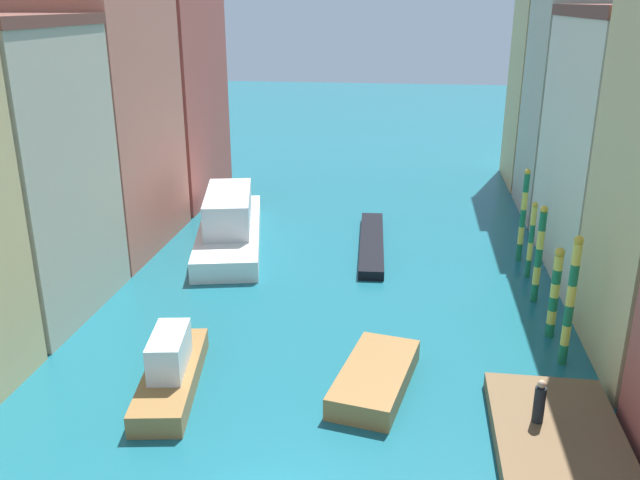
{
  "coord_description": "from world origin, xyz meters",
  "views": [
    {
      "loc": [
        3.22,
        -14.0,
        13.18
      ],
      "look_at": [
        -1.26,
        18.16,
        1.5
      ],
      "focal_mm": 37.43,
      "sensor_mm": 36.0,
      "label": 1
    }
  ],
  "objects_px": {
    "person_on_dock": "(539,403)",
    "vaporetto_white": "(229,224)",
    "mooring_pole_1": "(555,292)",
    "mooring_pole_4": "(523,215)",
    "mooring_pole_2": "(539,253)",
    "mooring_pole_3": "(531,239)",
    "mooring_pole_0": "(570,300)",
    "waterfront_dock": "(557,435)",
    "motorboat_0": "(171,369)",
    "motorboat_1": "(375,378)",
    "gondola_black": "(372,243)"
  },
  "relations": [
    {
      "from": "person_on_dock",
      "to": "vaporetto_white",
      "type": "bearing_deg",
      "value": 131.7
    },
    {
      "from": "mooring_pole_1",
      "to": "mooring_pole_4",
      "type": "relative_size",
      "value": 0.78
    },
    {
      "from": "mooring_pole_4",
      "to": "vaporetto_white",
      "type": "bearing_deg",
      "value": 177.99
    },
    {
      "from": "vaporetto_white",
      "to": "mooring_pole_2",
      "type": "bearing_deg",
      "value": -19.73
    },
    {
      "from": "mooring_pole_3",
      "to": "mooring_pole_4",
      "type": "height_order",
      "value": "mooring_pole_4"
    },
    {
      "from": "mooring_pole_0",
      "to": "vaporetto_white",
      "type": "bearing_deg",
      "value": 144.78
    },
    {
      "from": "waterfront_dock",
      "to": "motorboat_0",
      "type": "xyz_separation_m",
      "value": [
        -13.15,
        1.36,
        0.47
      ]
    },
    {
      "from": "mooring_pole_3",
      "to": "motorboat_1",
      "type": "xyz_separation_m",
      "value": [
        -7.01,
        -11.35,
        -1.61
      ]
    },
    {
      "from": "mooring_pole_2",
      "to": "motorboat_1",
      "type": "bearing_deg",
      "value": -129.24
    },
    {
      "from": "person_on_dock",
      "to": "mooring_pole_1",
      "type": "bearing_deg",
      "value": 76.62
    },
    {
      "from": "waterfront_dock",
      "to": "mooring_pole_4",
      "type": "bearing_deg",
      "value": 86.42
    },
    {
      "from": "mooring_pole_0",
      "to": "vaporetto_white",
      "type": "distance_m",
      "value": 19.99
    },
    {
      "from": "motorboat_1",
      "to": "person_on_dock",
      "type": "bearing_deg",
      "value": -21.69
    },
    {
      "from": "person_on_dock",
      "to": "mooring_pole_0",
      "type": "height_order",
      "value": "mooring_pole_0"
    },
    {
      "from": "mooring_pole_0",
      "to": "vaporetto_white",
      "type": "relative_size",
      "value": 0.42
    },
    {
      "from": "person_on_dock",
      "to": "mooring_pole_4",
      "type": "height_order",
      "value": "mooring_pole_4"
    },
    {
      "from": "person_on_dock",
      "to": "mooring_pole_2",
      "type": "bearing_deg",
      "value": 81.43
    },
    {
      "from": "mooring_pole_0",
      "to": "mooring_pole_3",
      "type": "distance_m",
      "value": 8.66
    },
    {
      "from": "vaporetto_white",
      "to": "mooring_pole_4",
      "type": "bearing_deg",
      "value": -2.01
    },
    {
      "from": "person_on_dock",
      "to": "gondola_black",
      "type": "distance_m",
      "value": 17.88
    },
    {
      "from": "mooring_pole_1",
      "to": "gondola_black",
      "type": "height_order",
      "value": "mooring_pole_1"
    },
    {
      "from": "mooring_pole_0",
      "to": "mooring_pole_3",
      "type": "bearing_deg",
      "value": 90.18
    },
    {
      "from": "mooring_pole_1",
      "to": "gondola_black",
      "type": "xyz_separation_m",
      "value": [
        -8.04,
        9.64,
        -1.77
      ]
    },
    {
      "from": "mooring_pole_4",
      "to": "motorboat_0",
      "type": "bearing_deg",
      "value": -134.04
    },
    {
      "from": "motorboat_1",
      "to": "mooring_pole_0",
      "type": "bearing_deg",
      "value": 21.02
    },
    {
      "from": "mooring_pole_3",
      "to": "motorboat_0",
      "type": "distance_m",
      "value": 18.92
    },
    {
      "from": "waterfront_dock",
      "to": "motorboat_1",
      "type": "relative_size",
      "value": 1.14
    },
    {
      "from": "person_on_dock",
      "to": "motorboat_0",
      "type": "xyz_separation_m",
      "value": [
        -12.55,
        1.1,
        -0.49
      ]
    },
    {
      "from": "mooring_pole_4",
      "to": "waterfront_dock",
      "type": "bearing_deg",
      "value": -93.58
    },
    {
      "from": "person_on_dock",
      "to": "mooring_pole_0",
      "type": "xyz_separation_m",
      "value": [
        1.75,
        4.81,
        1.44
      ]
    },
    {
      "from": "waterfront_dock",
      "to": "motorboat_1",
      "type": "xyz_separation_m",
      "value": [
        -5.89,
        2.37,
        0.14
      ]
    },
    {
      "from": "mooring_pole_0",
      "to": "motorboat_1",
      "type": "relative_size",
      "value": 0.97
    },
    {
      "from": "mooring_pole_2",
      "to": "mooring_pole_3",
      "type": "height_order",
      "value": "mooring_pole_2"
    },
    {
      "from": "mooring_pole_0",
      "to": "mooring_pole_3",
      "type": "height_order",
      "value": "mooring_pole_0"
    },
    {
      "from": "mooring_pole_2",
      "to": "motorboat_0",
      "type": "height_order",
      "value": "mooring_pole_2"
    },
    {
      "from": "mooring_pole_3",
      "to": "motorboat_1",
      "type": "relative_size",
      "value": 0.73
    },
    {
      "from": "motorboat_1",
      "to": "mooring_pole_4",
      "type": "bearing_deg",
      "value": 63.18
    },
    {
      "from": "vaporetto_white",
      "to": "motorboat_0",
      "type": "distance_m",
      "value": 15.34
    },
    {
      "from": "vaporetto_white",
      "to": "motorboat_1",
      "type": "xyz_separation_m",
      "value": [
        9.24,
        -14.2,
        -0.74
      ]
    },
    {
      "from": "vaporetto_white",
      "to": "motorboat_1",
      "type": "height_order",
      "value": "vaporetto_white"
    },
    {
      "from": "waterfront_dock",
      "to": "person_on_dock",
      "type": "distance_m",
      "value": 1.16
    },
    {
      "from": "person_on_dock",
      "to": "waterfront_dock",
      "type": "bearing_deg",
      "value": -23.44
    },
    {
      "from": "mooring_pole_0",
      "to": "mooring_pole_2",
      "type": "relative_size",
      "value": 1.13
    },
    {
      "from": "mooring_pole_0",
      "to": "mooring_pole_4",
      "type": "height_order",
      "value": "mooring_pole_0"
    },
    {
      "from": "mooring_pole_2",
      "to": "gondola_black",
      "type": "distance_m",
      "value": 10.28
    },
    {
      "from": "mooring_pole_3",
      "to": "mooring_pole_2",
      "type": "bearing_deg",
      "value": -92.7
    },
    {
      "from": "mooring_pole_2",
      "to": "mooring_pole_4",
      "type": "height_order",
      "value": "mooring_pole_4"
    },
    {
      "from": "waterfront_dock",
      "to": "person_on_dock",
      "type": "xyz_separation_m",
      "value": [
        -0.6,
        0.26,
        0.96
      ]
    },
    {
      "from": "mooring_pole_3",
      "to": "mooring_pole_4",
      "type": "xyz_separation_m",
      "value": [
        -0.12,
        2.29,
        0.55
      ]
    },
    {
      "from": "mooring_pole_0",
      "to": "vaporetto_white",
      "type": "height_order",
      "value": "mooring_pole_0"
    }
  ]
}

